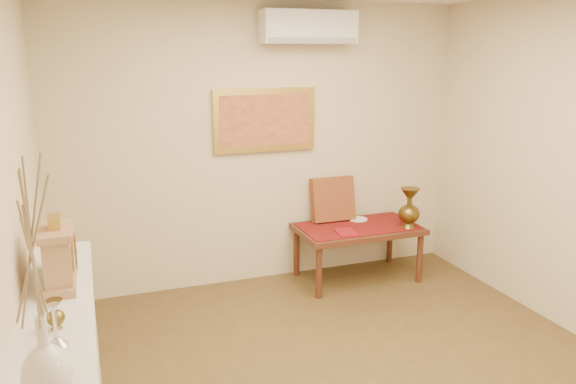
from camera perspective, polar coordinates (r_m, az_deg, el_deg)
name	(u,v)px	position (r m, az deg, el deg)	size (l,w,h in m)	color
wall_back	(264,146)	(5.43, -2.45, 4.73)	(4.00, 0.02, 2.70)	beige
wall_left	(8,241)	(3.02, -26.53, -4.48)	(0.02, 4.50, 2.70)	beige
white_vase	(37,291)	(2.13, -24.15, -9.14)	(0.18, 0.18, 0.92)	white
candlestick	(55,325)	(2.71, -22.56, -12.37)	(0.09, 0.09, 0.20)	silver
brass_urn_small	(55,310)	(2.86, -22.62, -10.98)	(0.09, 0.09, 0.19)	brown
table_cloth	(358,226)	(5.60, 7.13, -3.46)	(1.14, 0.59, 0.01)	maroon
brass_urn_tall	(409,204)	(5.58, 12.24, -1.17)	(0.21, 0.21, 0.48)	brown
plate	(358,219)	(5.79, 7.13, -2.76)	(0.19, 0.19, 0.01)	white
menu	(346,232)	(5.38, 5.91, -4.07)	(0.18, 0.25, 0.01)	maroon
cushion	(333,199)	(5.70, 4.56, -0.72)	(0.45, 0.10, 0.45)	#5F1613
mantel_clock	(59,257)	(3.30, -22.28, -6.14)	(0.17, 0.36, 0.41)	#AB7F58
wooden_chest	(62,250)	(3.57, -21.99, -5.46)	(0.16, 0.21, 0.24)	#AB7F58
low_table	(358,233)	(5.62, 7.11, -4.14)	(1.20, 0.70, 0.55)	#502618
painting	(265,120)	(5.37, -2.39, 7.32)	(1.00, 0.06, 0.60)	#B5903A
ac_unit	(309,27)	(5.37, 2.11, 16.39)	(0.90, 0.25, 0.30)	white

